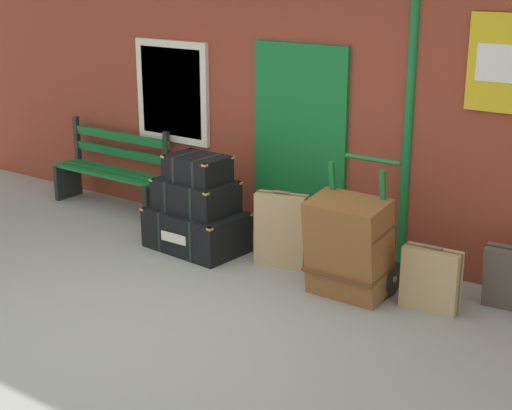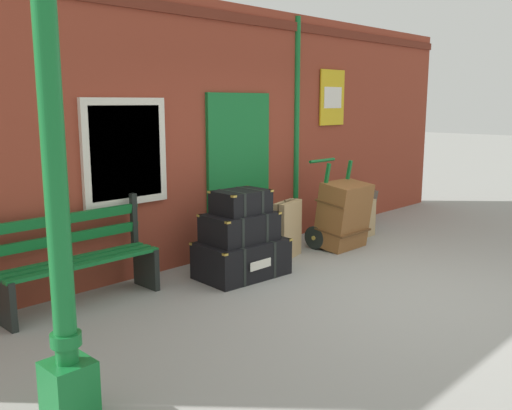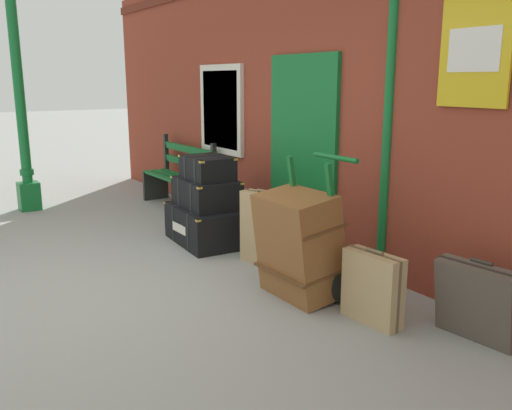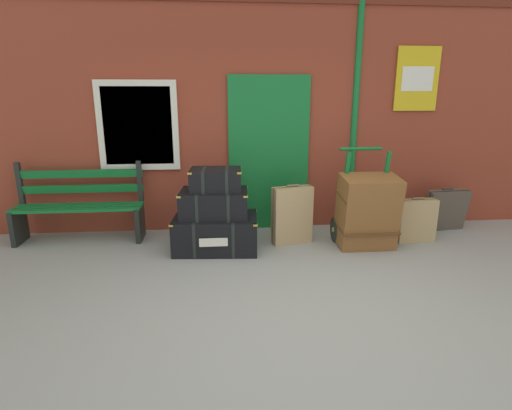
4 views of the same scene
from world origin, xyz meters
name	(u,v)px [view 2 (image 2 of 4)]	position (x,y,z in m)	size (l,w,h in m)	color
ground_plane	(399,294)	(0.00, 0.00, 0.00)	(60.00, 60.00, 0.00)	gray
brick_facade	(227,132)	(-0.01, 2.60, 1.60)	(10.40, 0.35, 3.20)	brown
lamp_post	(60,243)	(-3.55, 0.29, 1.16)	(0.28, 0.28, 3.03)	#146B2D
platform_bench	(78,261)	(-2.45, 2.16, 0.44)	(1.60, 0.43, 1.01)	#146B2D
steamer_trunk_base	(242,258)	(-0.70, 1.63, 0.21)	(1.06, 0.73, 0.43)	black
steamer_trunk_middle	(240,227)	(-0.71, 1.65, 0.58)	(0.85, 0.60, 0.33)	black
steamer_trunk_top	(241,202)	(-0.68, 1.66, 0.87)	(0.63, 0.48, 0.27)	black
porters_trolley	(333,227)	(1.16, 1.69, 0.27)	(0.71, 0.56, 1.20)	black
large_brown_trunk	(344,215)	(1.16, 1.52, 0.46)	(0.70, 0.55, 0.93)	brown
suitcase_slate	(362,219)	(1.87, 1.68, 0.28)	(0.51, 0.20, 0.59)	tan
suitcase_charcoal	(363,209)	(2.50, 2.08, 0.29)	(0.60, 0.29, 0.60)	#51473D
suitcase_caramel	(287,230)	(0.27, 1.77, 0.37)	(0.54, 0.28, 0.77)	tan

